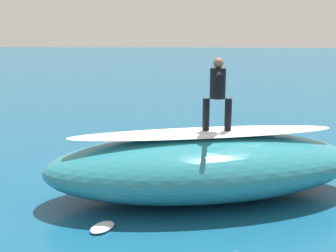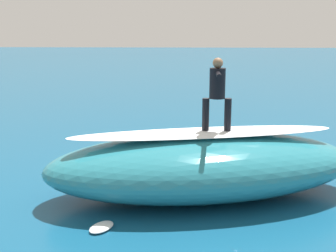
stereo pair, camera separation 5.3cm
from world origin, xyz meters
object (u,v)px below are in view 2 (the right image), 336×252
at_px(surfboard_paddling, 133,149).
at_px(surfer_paddling, 134,142).
at_px(surfboard_riding, 216,132).
at_px(surfer_riding, 217,89).

distance_m(surfboard_paddling, surfer_paddling, 0.22).
height_order(surfboard_riding, surfer_riding, surfer_riding).
bearing_deg(surfer_paddling, surfer_riding, 32.59).
relative_size(surfer_riding, surfboard_paddling, 0.69).
bearing_deg(surfer_paddling, surfboard_riding, 32.59).
bearing_deg(surfer_riding, surfer_paddling, -58.48).
xyz_separation_m(surfer_riding, surfboard_paddling, (2.25, -3.69, -2.36)).
distance_m(surfer_riding, surfer_paddling, 4.94).
xyz_separation_m(surfboard_riding, surfboard_paddling, (2.25, -3.69, -1.40)).
bearing_deg(surfboard_riding, surfboard_paddling, -57.54).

